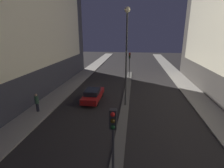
# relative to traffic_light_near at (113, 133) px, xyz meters

# --- Properties ---
(building_left) EXTENTS (6.01, 32.27, 20.96)m
(building_left) POSITION_rel_traffic_light_near_xyz_m (-12.63, 11.98, 7.25)
(building_left) COLOR #383842
(building_left) RESTS_ON ground
(median_strip) EXTENTS (0.81, 29.63, 0.11)m
(median_strip) POSITION_rel_traffic_light_near_xyz_m (0.00, 11.66, -3.18)
(median_strip) COLOR #56544F
(median_strip) RESTS_ON ground
(traffic_light_near) EXTENTS (0.32, 0.42, 4.23)m
(traffic_light_near) POSITION_rel_traffic_light_near_xyz_m (0.00, 0.00, 0.00)
(traffic_light_near) COLOR #383838
(traffic_light_near) RESTS_ON median_strip
(traffic_light_mid) EXTENTS (0.32, 0.42, 4.23)m
(traffic_light_mid) POSITION_rel_traffic_light_near_xyz_m (0.00, 21.64, 0.00)
(traffic_light_mid) COLOR #383838
(traffic_light_mid) RESTS_ON median_strip
(street_lamp) EXTENTS (0.54, 0.54, 9.63)m
(street_lamp) POSITION_rel_traffic_light_near_xyz_m (0.00, 10.40, 3.38)
(street_lamp) COLOR #383838
(street_lamp) RESTS_ON median_strip
(car_left_lane) EXTENTS (1.72, 4.63, 1.45)m
(car_left_lane) POSITION_rel_traffic_light_near_xyz_m (-3.70, 11.33, -2.49)
(car_left_lane) COLOR maroon
(car_left_lane) RESTS_ON ground
(pedestrian_on_left_sidewalk) EXTENTS (0.36, 0.36, 1.80)m
(pedestrian_on_left_sidewalk) POSITION_rel_traffic_light_near_xyz_m (-8.33, 7.70, -2.15)
(pedestrian_on_left_sidewalk) COLOR black
(pedestrian_on_left_sidewalk) RESTS_ON sidewalk_left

